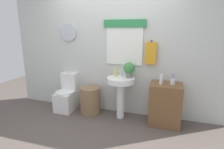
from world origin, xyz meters
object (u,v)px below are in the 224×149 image
Objects in this scene: laundry_hamper at (90,100)px; wooden_cabinet at (165,104)px; pedestal_sink at (121,88)px; potted_plant at (129,69)px; toilet at (67,96)px; lotion_bottle at (161,79)px; soap_bottle at (115,72)px; toothbrush_cup at (173,81)px.

laundry_hamper is 0.72× the size of wooden_cabinet.
potted_plant reaches higher than pedestal_sink.
laundry_hamper is 1.04m from potted_plant.
toilet reaches higher than laundry_hamper.
toilet is at bearing 176.14° from laundry_hamper.
lotion_bottle reaches higher than laundry_hamper.
pedestal_sink is 2.83× the size of potted_plant.
wooden_cabinet is at bearing 0.00° from laundry_hamper.
soap_bottle is (-0.94, 0.05, 0.51)m from wooden_cabinet.
toothbrush_cup is (0.10, 0.02, 0.43)m from wooden_cabinet.
lotion_bottle is at bearing -9.66° from potted_plant.
soap_bottle is 1.04m from toothbrush_cup.
potted_plant is at bearing 4.43° from laundry_hamper.
toilet is 1.05× the size of wooden_cabinet.
wooden_cabinet is 0.48m from lotion_bottle.
pedestal_sink is (0.64, -0.00, 0.33)m from laundry_hamper.
toothbrush_cup is (0.19, 0.06, -0.04)m from lotion_bottle.
laundry_hamper is at bearing -175.57° from potted_plant.
toilet is 2.77× the size of potted_plant.
laundry_hamper is (0.55, -0.04, -0.02)m from toilet.
toothbrush_cup reaches higher than laundry_hamper.
soap_bottle is 0.27m from potted_plant.
soap_bottle is at bearing -177.80° from potted_plant.
laundry_hamper is 1.92× the size of potted_plant.
toothbrush_cup is (0.92, 0.02, 0.20)m from pedestal_sink.
toothbrush_cup is at bearing 17.33° from lotion_bottle.
toilet is 1.49m from potted_plant.
potted_plant is 1.54× the size of toothbrush_cup.
wooden_cabinet is 2.65× the size of potted_plant.
toilet is 1.45× the size of laundry_hamper.
wooden_cabinet is at bearing -168.26° from toothbrush_cup.
toilet reaches higher than wooden_cabinet.
pedestal_sink is 0.85m from wooden_cabinet.
lotion_bottle reaches higher than pedestal_sink.
laundry_hamper is 1.64m from toothbrush_cup.
lotion_bottle reaches higher than toilet.
potted_plant is (0.14, 0.06, 0.36)m from pedestal_sink.
toilet is 4.66× the size of soap_bottle.
soap_bottle is (1.06, 0.01, 0.59)m from toilet.
wooden_cabinet is 4.19× the size of lotion_bottle.
lotion_bottle is 0.97× the size of toothbrush_cup.
potted_plant is (0.26, 0.01, 0.08)m from soap_bottle.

